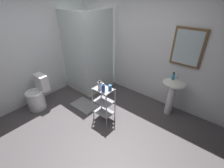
{
  "coord_description": "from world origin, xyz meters",
  "views": [
    {
      "loc": [
        1.65,
        -1.33,
        2.3
      ],
      "look_at": [
        0.15,
        0.48,
        0.93
      ],
      "focal_mm": 25.1,
      "sensor_mm": 36.0,
      "label": 1
    }
  ],
  "objects": [
    {
      "name": "bath_mat",
      "position": [
        -0.72,
        0.51,
        0.01
      ],
      "size": [
        0.6,
        0.4,
        0.02
      ],
      "primitive_type": "cube",
      "color": "gray",
      "rests_on": "ground_plane"
    },
    {
      "name": "sink_faucet",
      "position": [
        0.89,
        1.64,
        0.86
      ],
      "size": [
        0.03,
        0.03,
        0.1
      ],
      "primitive_type": "cylinder",
      "color": "silver",
      "rests_on": "pedestal_sink"
    },
    {
      "name": "shampoo_bottle_blue",
      "position": [
        -0.0,
        0.42,
        0.82
      ],
      "size": [
        0.06,
        0.06,
        0.17
      ],
      "color": "blue",
      "rests_on": "storage_cart"
    },
    {
      "name": "shower_stall",
      "position": [
        -1.21,
        1.17,
        0.46
      ],
      "size": [
        0.92,
        0.92,
        2.0
      ],
      "color": "white",
      "rests_on": "ground_plane"
    },
    {
      "name": "ground_plane",
      "position": [
        0.0,
        0.0,
        -0.01
      ],
      "size": [
        4.2,
        4.2,
        0.02
      ],
      "primitive_type": "cube",
      "color": "#4A4547"
    },
    {
      "name": "wall_back",
      "position": [
        0.01,
        1.85,
        1.25
      ],
      "size": [
        4.2,
        0.14,
        2.5
      ],
      "color": "silver",
      "rests_on": "ground_plane"
    },
    {
      "name": "storage_cart",
      "position": [
        -0.06,
        0.48,
        0.44
      ],
      "size": [
        0.38,
        0.28,
        0.74
      ],
      "color": "silver",
      "rests_on": "ground_plane"
    },
    {
      "name": "lotion_bottle_white",
      "position": [
        -0.11,
        0.44,
        0.82
      ],
      "size": [
        0.07,
        0.07,
        0.18
      ],
      "color": "white",
      "rests_on": "storage_cart"
    },
    {
      "name": "hand_soap_bottle",
      "position": [
        0.84,
        1.55,
        0.88
      ],
      "size": [
        0.06,
        0.06,
        0.15
      ],
      "color": "#389ED1",
      "rests_on": "pedestal_sink"
    },
    {
      "name": "pedestal_sink",
      "position": [
        0.89,
        1.52,
        0.58
      ],
      "size": [
        0.46,
        0.37,
        0.81
      ],
      "color": "white",
      "rests_on": "ground_plane"
    },
    {
      "name": "toilet",
      "position": [
        -1.48,
        -0.17,
        0.31
      ],
      "size": [
        0.37,
        0.49,
        0.76
      ],
      "color": "white",
      "rests_on": "ground_plane"
    },
    {
      "name": "wall_left",
      "position": [
        -1.85,
        0.0,
        1.25
      ],
      "size": [
        0.1,
        4.2,
        2.5
      ],
      "primitive_type": "cube",
      "color": "silver",
      "rests_on": "ground_plane"
    },
    {
      "name": "rinse_cup",
      "position": [
        0.06,
        0.53,
        0.79
      ],
      "size": [
        0.07,
        0.07,
        0.1
      ],
      "primitive_type": "cylinder",
      "color": "#3870B2",
      "rests_on": "storage_cart"
    }
  ]
}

